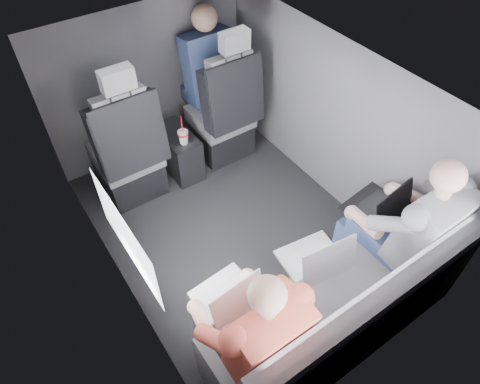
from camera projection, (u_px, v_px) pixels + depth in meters
floor at (235, 232)px, 3.37m from camera, size 2.60×2.60×0.00m
ceiling at (234, 82)px, 2.39m from camera, size 2.60×2.60×0.00m
panel_left at (109, 229)px, 2.53m from camera, size 0.02×2.60×1.35m
panel_right at (333, 123)px, 3.24m from camera, size 0.02×2.60×1.35m
panel_front at (149, 83)px, 3.62m from camera, size 1.80×0.02×1.35m
panel_back at (380, 316)px, 2.15m from camera, size 1.80×0.02×1.35m
side_window at (126, 237)px, 2.21m from camera, size 0.02×0.75×0.42m
seatbelt at (234, 87)px, 3.35m from camera, size 0.35×0.11×0.59m
front_seat_left at (129, 157)px, 3.38m from camera, size 0.52×0.58×1.26m
front_seat_right at (224, 118)px, 3.73m from camera, size 0.52×0.58×1.26m
center_console at (179, 152)px, 3.73m from camera, size 0.24×0.48×0.41m
rear_bench at (335, 315)px, 2.55m from camera, size 1.60×0.57×0.92m
soda_cup at (183, 137)px, 3.45m from camera, size 0.09×0.09×0.26m
laptop_white at (229, 295)px, 2.27m from camera, size 0.34×0.32×0.24m
laptop_silver at (316, 258)px, 2.44m from camera, size 0.38×0.35×0.25m
laptop_black at (379, 206)px, 2.71m from camera, size 0.38×0.35×0.26m
passenger_rear_left at (250, 330)px, 2.16m from camera, size 0.48×0.60×1.19m
passenger_rear_right at (404, 227)px, 2.59m from camera, size 0.51×0.63×1.24m
passenger_front_right at (207, 68)px, 3.63m from camera, size 0.42×0.42×0.87m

